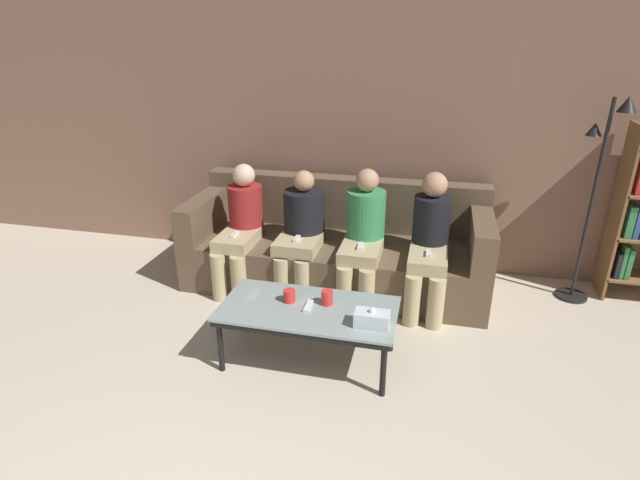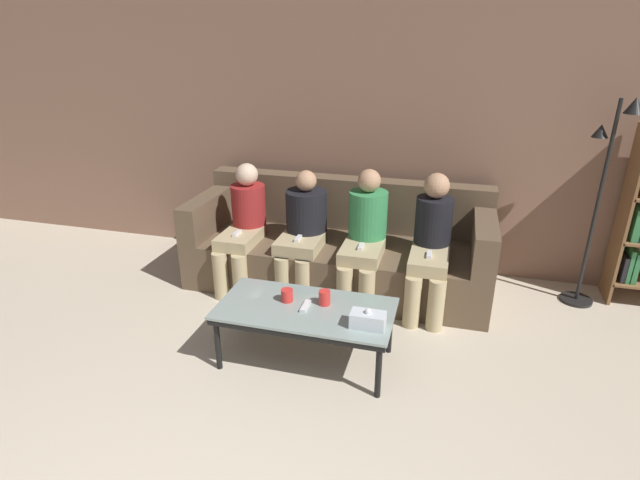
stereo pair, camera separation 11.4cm
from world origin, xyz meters
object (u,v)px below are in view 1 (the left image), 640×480
object	(u,v)px
seated_person_mid_right	(363,233)
couch	(337,249)
cup_near_left	(327,298)
cup_near_right	(289,296)
standing_lamp	(598,181)
seated_person_left_end	(241,224)
seated_person_right_end	(430,240)
coffee_table	(308,313)
game_remote	(308,306)
seated_person_mid_left	(301,228)
tissue_box	(372,319)

from	to	relation	value
seated_person_mid_right	couch	bearing A→B (deg)	139.66
cup_near_left	cup_near_right	distance (m)	0.26
standing_lamp	seated_person_left_end	bearing A→B (deg)	-171.81
cup_near_left	seated_person_right_end	xyz separation A→B (m)	(0.64, 0.93, 0.11)
coffee_table	cup_near_left	distance (m)	0.16
game_remote	standing_lamp	distance (m)	2.54
seated_person_left_end	couch	bearing A→B (deg)	16.59
seated_person_mid_left	seated_person_right_end	world-z (taller)	seated_person_right_end
couch	seated_person_mid_right	distance (m)	0.45
seated_person_mid_right	seated_person_mid_left	bearing A→B (deg)	178.13
cup_near_left	seated_person_mid_right	bearing A→B (deg)	84.04
tissue_box	couch	bearing A→B (deg)	110.33
coffee_table	seated_person_left_end	xyz separation A→B (m)	(-0.88, 1.00, 0.19)
seated_person_mid_left	standing_lamp	bearing A→B (deg)	9.34
tissue_box	seated_person_left_end	bearing A→B (deg)	139.52
game_remote	seated_person_right_end	distance (m)	1.26
tissue_box	seated_person_mid_right	world-z (taller)	seated_person_mid_right
standing_lamp	couch	bearing A→B (deg)	-175.22
couch	cup_near_left	size ratio (longest dim) A/B	25.80
cup_near_left	seated_person_mid_left	size ratio (longest dim) A/B	0.10
seated_person_mid_left	seated_person_mid_right	world-z (taller)	seated_person_mid_right
coffee_table	seated_person_mid_right	size ratio (longest dim) A/B	1.08
cup_near_right	tissue_box	world-z (taller)	tissue_box
coffee_table	seated_person_mid_right	world-z (taller)	seated_person_mid_right
coffee_table	seated_person_left_end	distance (m)	1.35
cup_near_left	seated_person_left_end	world-z (taller)	seated_person_left_end
coffee_table	seated_person_left_end	size ratio (longest dim) A/B	1.10
cup_near_left	game_remote	distance (m)	0.14
cup_near_left	seated_person_right_end	bearing A→B (deg)	55.29
standing_lamp	cup_near_left	bearing A→B (deg)	-144.77
seated_person_left_end	seated_person_mid_right	size ratio (longest dim) A/B	0.98
seated_person_mid_left	cup_near_left	bearing A→B (deg)	-65.10
couch	seated_person_right_end	world-z (taller)	seated_person_right_end
cup_near_left	seated_person_left_end	xyz separation A→B (m)	(-0.99, 0.93, 0.10)
cup_near_right	seated_person_mid_left	world-z (taller)	seated_person_mid_left
standing_lamp	seated_person_left_end	world-z (taller)	standing_lamp
cup_near_right	seated_person_mid_left	bearing A→B (deg)	100.63
cup_near_left	seated_person_right_end	size ratio (longest dim) A/B	0.09
tissue_box	seated_person_left_end	size ratio (longest dim) A/B	0.20
coffee_table	game_remote	xyz separation A→B (m)	(-0.00, -0.00, 0.05)
couch	seated_person_left_end	size ratio (longest dim) A/B	2.43
coffee_table	seated_person_mid_left	distance (m)	1.10
tissue_box	seated_person_right_end	bearing A→B (deg)	74.77
cup_near_left	tissue_box	distance (m)	0.39
cup_near_left	seated_person_mid_left	distance (m)	1.06
couch	game_remote	xyz separation A→B (m)	(0.06, -1.25, 0.11)
cup_near_right	coffee_table	bearing A→B (deg)	-18.52
coffee_table	cup_near_right	world-z (taller)	cup_near_right
cup_near_left	standing_lamp	size ratio (longest dim) A/B	0.06
couch	cup_near_right	distance (m)	1.21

